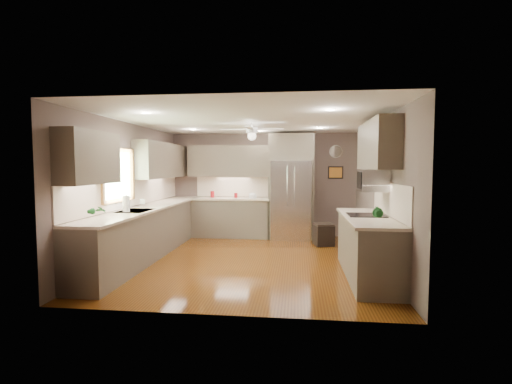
% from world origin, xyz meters
% --- Properties ---
extents(floor, '(5.00, 5.00, 0.00)m').
position_xyz_m(floor, '(0.00, 0.00, 0.00)').
color(floor, '#462209').
rests_on(floor, ground).
extents(ceiling, '(5.00, 5.00, 0.00)m').
position_xyz_m(ceiling, '(0.00, 0.00, 2.50)').
color(ceiling, white).
rests_on(ceiling, ground).
extents(wall_back, '(4.50, 0.00, 4.50)m').
position_xyz_m(wall_back, '(0.00, 2.50, 1.25)').
color(wall_back, brown).
rests_on(wall_back, ground).
extents(wall_front, '(4.50, 0.00, 4.50)m').
position_xyz_m(wall_front, '(0.00, -2.50, 1.25)').
color(wall_front, brown).
rests_on(wall_front, ground).
extents(wall_left, '(0.00, 5.00, 5.00)m').
position_xyz_m(wall_left, '(-2.25, 0.00, 1.25)').
color(wall_left, brown).
rests_on(wall_left, ground).
extents(wall_right, '(0.00, 5.00, 5.00)m').
position_xyz_m(wall_right, '(2.25, 0.00, 1.25)').
color(wall_right, brown).
rests_on(wall_right, ground).
extents(canister_a, '(0.12, 0.12, 0.15)m').
position_xyz_m(canister_a, '(-1.21, 2.24, 1.02)').
color(canister_a, maroon).
rests_on(canister_a, back_run).
extents(canister_d, '(0.09, 0.09, 0.12)m').
position_xyz_m(canister_d, '(-0.62, 2.19, 1.00)').
color(canister_d, maroon).
rests_on(canister_d, back_run).
extents(soap_bottle, '(0.11, 0.11, 0.19)m').
position_xyz_m(soap_bottle, '(-2.06, 0.15, 1.04)').
color(soap_bottle, white).
rests_on(soap_bottle, left_run).
extents(potted_plant_left, '(0.18, 0.15, 0.28)m').
position_xyz_m(potted_plant_left, '(-1.93, -1.69, 1.08)').
color(potted_plant_left, '#1A5C21').
rests_on(potted_plant_left, left_run).
extents(potted_plant_right, '(0.17, 0.14, 0.31)m').
position_xyz_m(potted_plant_right, '(1.91, -1.58, 1.10)').
color(potted_plant_right, '#1A5C21').
rests_on(potted_plant_right, right_run).
extents(bowl, '(0.24, 0.24, 0.05)m').
position_xyz_m(bowl, '(-0.22, 2.17, 0.96)').
color(bowl, '#BEB68E').
rests_on(bowl, back_run).
extents(left_run, '(0.65, 4.70, 1.45)m').
position_xyz_m(left_run, '(-1.95, 0.15, 0.48)').
color(left_run, brown).
rests_on(left_run, ground).
extents(back_run, '(1.85, 0.65, 1.45)m').
position_xyz_m(back_run, '(-0.72, 2.20, 0.48)').
color(back_run, brown).
rests_on(back_run, ground).
extents(uppers, '(4.50, 4.70, 0.95)m').
position_xyz_m(uppers, '(-0.74, 0.71, 1.87)').
color(uppers, brown).
rests_on(uppers, wall_left).
extents(window, '(0.05, 1.12, 0.92)m').
position_xyz_m(window, '(-2.22, -0.50, 1.55)').
color(window, '#BFF2B2').
rests_on(window, wall_left).
extents(sink, '(0.50, 0.70, 0.32)m').
position_xyz_m(sink, '(-1.93, -0.50, 0.91)').
color(sink, silver).
rests_on(sink, left_run).
extents(refrigerator, '(1.06, 0.75, 2.45)m').
position_xyz_m(refrigerator, '(0.70, 2.16, 1.19)').
color(refrigerator, silver).
rests_on(refrigerator, ground).
extents(right_run, '(0.70, 2.20, 1.45)m').
position_xyz_m(right_run, '(1.93, -0.80, 0.48)').
color(right_run, brown).
rests_on(right_run, ground).
extents(microwave, '(0.43, 0.55, 0.34)m').
position_xyz_m(microwave, '(2.03, -0.55, 1.48)').
color(microwave, silver).
rests_on(microwave, wall_right).
extents(ceiling_fan, '(1.18, 1.18, 0.32)m').
position_xyz_m(ceiling_fan, '(-0.00, 0.30, 2.33)').
color(ceiling_fan, white).
rests_on(ceiling_fan, ceiling).
extents(recessed_lights, '(2.84, 3.14, 0.01)m').
position_xyz_m(recessed_lights, '(-0.04, 0.40, 2.49)').
color(recessed_lights, white).
rests_on(recessed_lights, ceiling).
extents(wall_clock, '(0.30, 0.03, 0.30)m').
position_xyz_m(wall_clock, '(1.75, 2.48, 2.05)').
color(wall_clock, white).
rests_on(wall_clock, wall_back).
extents(framed_print, '(0.36, 0.03, 0.30)m').
position_xyz_m(framed_print, '(1.75, 2.48, 1.55)').
color(framed_print, black).
rests_on(framed_print, wall_back).
extents(stool, '(0.47, 0.47, 0.47)m').
position_xyz_m(stool, '(1.41, 1.42, 0.24)').
color(stool, black).
rests_on(stool, ground).
extents(paper_towel, '(0.11, 0.11, 0.29)m').
position_xyz_m(paper_towel, '(-1.96, -0.75, 1.08)').
color(paper_towel, white).
rests_on(paper_towel, left_run).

